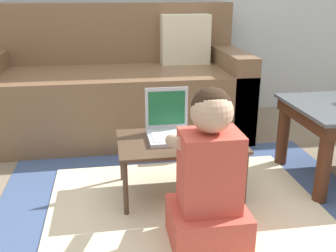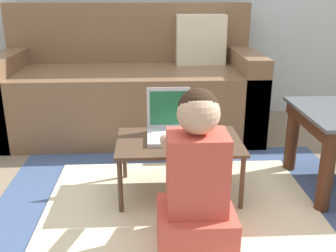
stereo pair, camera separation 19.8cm
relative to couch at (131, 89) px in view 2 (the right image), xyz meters
name	(u,v)px [view 2 (the right image)]	position (x,y,z in m)	size (l,w,h in m)	color
ground_plane	(159,207)	(0.17, -1.13, -0.32)	(16.00, 16.00, 0.00)	#7F705B
area_rug	(182,215)	(0.28, -1.22, -0.31)	(1.83, 1.61, 0.01)	#3D517A
couch	(131,89)	(0.00, 0.00, 0.00)	(1.82, 0.82, 0.91)	brown
laptop_desk	(179,146)	(0.28, -1.00, -0.05)	(0.62, 0.41, 0.30)	#4C3828
laptop	(169,130)	(0.23, -0.95, 0.02)	(0.22, 0.23, 0.24)	#B7BCC6
computer_mouse	(207,140)	(0.41, -1.04, 0.00)	(0.07, 0.11, 0.04)	silver
person_seated	(196,181)	(0.31, -1.44, -0.02)	(0.31, 0.42, 0.67)	#CC4C3D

